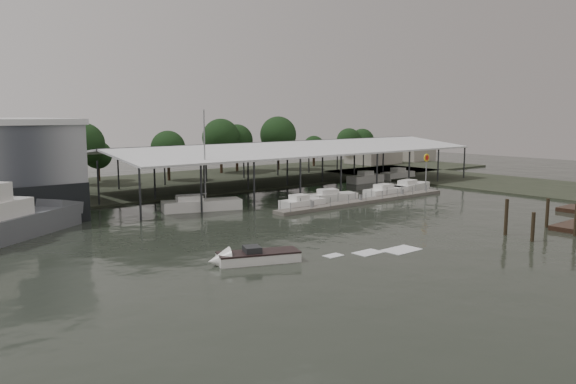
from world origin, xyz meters
TOP-DOWN VIEW (x-y plane):
  - ground at (0.00, 0.00)m, footprint 200.00×200.00m
  - land_strip_far at (0.00, 42.00)m, footprint 140.00×30.00m
  - land_strip_east at (45.00, 10.00)m, footprint 20.00×60.00m
  - covered_boat_shed at (17.00, 28.00)m, footprint 58.24×24.00m
  - floating_dock at (15.00, 10.00)m, footprint 28.00×2.00m
  - shell_fuel_sign at (27.00, 9.99)m, footprint 1.10×0.18m
  - distant_commercial_buildings at (59.03, 44.69)m, footprint 22.00×8.00m
  - white_sailboat at (-3.97, 18.07)m, footprint 9.30×5.25m
  - speedboat_underway at (-12.78, -4.18)m, footprint 17.09×7.90m
  - moored_cruiser_0 at (5.93, 11.76)m, footprint 5.47×2.32m
  - moored_cruiser_1 at (11.91, 13.22)m, footprint 7.08×3.81m
  - moored_cruiser_2 at (21.09, 12.09)m, footprint 7.07×2.48m
  - moored_cruiser_3 at (27.31, 13.08)m, footprint 8.69×3.75m
  - mooring_pilings at (13.25, -14.89)m, footprint 7.33×8.21m
  - horizon_tree_line at (21.70, 48.12)m, footprint 66.73×11.29m

SIDE VIEW (x-z plane):
  - ground at x=0.00m, z-range 0.00..0.00m
  - land_strip_far at x=0.00m, z-range -0.05..0.25m
  - land_strip_east at x=45.00m, z-range -0.05..0.25m
  - floating_dock at x=15.00m, z-range -0.50..0.90m
  - speedboat_underway at x=-12.78m, z-range -0.61..1.39m
  - moored_cruiser_1 at x=11.91m, z-range -0.24..1.46m
  - moored_cruiser_2 at x=21.09m, z-range -0.24..1.46m
  - moored_cruiser_0 at x=5.93m, z-range -0.24..1.46m
  - moored_cruiser_3 at x=27.31m, z-range -0.24..1.46m
  - white_sailboat at x=-3.97m, z-range -5.19..6.48m
  - mooring_pilings at x=13.25m, z-range -0.81..3.11m
  - distant_commercial_buildings at x=59.03m, z-range -0.16..3.84m
  - shell_fuel_sign at x=27.00m, z-range 1.15..6.70m
  - horizon_tree_line at x=21.70m, z-range 0.81..11.29m
  - covered_boat_shed at x=17.00m, z-range 2.65..9.61m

